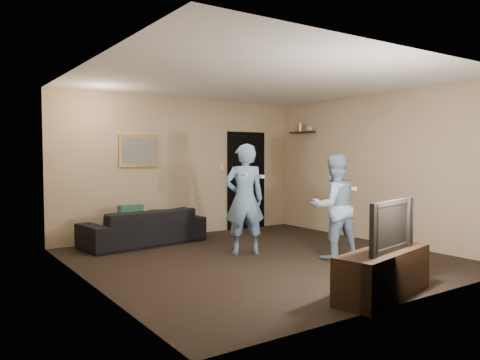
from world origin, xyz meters
TOP-DOWN VIEW (x-y plane):
  - ground at (0.00, 0.00)m, footprint 5.00×5.00m
  - ceiling at (0.00, 0.00)m, footprint 5.00×5.00m
  - wall_back at (0.00, 2.50)m, footprint 5.00×0.04m
  - wall_front at (0.00, -2.50)m, footprint 5.00×0.04m
  - wall_left at (-2.50, 0.00)m, footprint 0.04×5.00m
  - wall_right at (2.50, 0.00)m, footprint 0.04×5.00m
  - sofa at (-1.02, 1.99)m, footprint 2.16×1.06m
  - throw_pillow at (-1.24, 1.99)m, footprint 0.44×0.19m
  - painting_frame at (-0.90, 2.48)m, footprint 0.72×0.05m
  - painting_canvas at (-0.90, 2.45)m, footprint 0.62×0.01m
  - doorway at (1.45, 2.47)m, footprint 0.90×0.06m
  - light_switch at (0.85, 2.48)m, footprint 0.08×0.02m
  - wall_shelf at (2.39, 1.80)m, footprint 0.20×0.60m
  - shelf_vase at (2.39, 1.58)m, footprint 0.15×0.15m
  - shelf_figurine at (2.39, 1.86)m, footprint 0.06×0.06m
  - tv_console at (-0.04, -2.23)m, footprint 1.47×0.75m
  - television at (-0.04, -2.23)m, footprint 0.95×0.33m
  - wii_player_left at (-0.03, 0.39)m, footprint 0.72×0.60m
  - wii_player_right at (0.88, -0.60)m, footprint 0.88×0.76m

SIDE VIEW (x-z plane):
  - ground at x=0.00m, z-range 0.00..0.00m
  - tv_console at x=-0.04m, z-range 0.00..0.50m
  - sofa at x=-1.02m, z-range 0.00..0.61m
  - throw_pillow at x=-1.24m, z-range 0.27..0.69m
  - wii_player_right at x=0.88m, z-range 0.00..1.53m
  - television at x=-0.04m, z-range 0.50..1.05m
  - wii_player_left at x=-0.03m, z-range 0.00..1.69m
  - doorway at x=1.45m, z-range 0.00..2.00m
  - wall_back at x=0.00m, z-range 0.00..2.60m
  - wall_front at x=0.00m, z-range 0.00..2.60m
  - wall_left at x=-2.50m, z-range 0.00..2.60m
  - wall_right at x=2.50m, z-range 0.00..2.60m
  - light_switch at x=0.85m, z-range 1.24..1.36m
  - painting_frame at x=-0.90m, z-range 1.32..1.89m
  - painting_canvas at x=-0.90m, z-range 1.37..1.83m
  - wall_shelf at x=2.39m, z-range 1.98..2.00m
  - shelf_vase at x=2.39m, z-range 2.00..2.16m
  - shelf_figurine at x=2.39m, z-range 2.00..2.18m
  - ceiling at x=0.00m, z-range 2.58..2.62m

